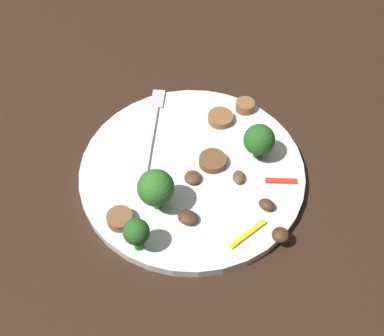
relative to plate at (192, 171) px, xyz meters
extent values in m
plane|color=black|center=(0.00, 0.00, -0.01)|extent=(1.40, 1.40, 0.00)
cylinder|color=white|center=(0.00, 0.00, 0.00)|extent=(0.29, 0.29, 0.01)
cube|color=silver|center=(0.04, 0.05, 0.01)|extent=(0.14, 0.02, 0.00)
cube|color=silver|center=(0.13, 0.04, 0.01)|extent=(0.04, 0.02, 0.00)
cylinder|color=#296420|center=(0.02, -0.09, 0.02)|extent=(0.01, 0.01, 0.02)
sphere|color=#235B1E|center=(0.02, -0.09, 0.04)|extent=(0.04, 0.04, 0.04)
cylinder|color=#347525|center=(-0.06, 0.04, 0.02)|extent=(0.01, 0.01, 0.03)
sphere|color=#2D6B23|center=(-0.06, 0.04, 0.05)|extent=(0.04, 0.04, 0.04)
cylinder|color=#296420|center=(-0.11, 0.07, 0.02)|extent=(0.01, 0.01, 0.03)
sphere|color=#235B1E|center=(-0.11, 0.07, 0.04)|extent=(0.03, 0.03, 0.03)
cylinder|color=brown|center=(0.10, -0.08, 0.01)|extent=(0.04, 0.04, 0.01)
cylinder|color=brown|center=(-0.08, 0.09, 0.01)|extent=(0.04, 0.04, 0.01)
cylinder|color=brown|center=(0.08, -0.04, 0.01)|extent=(0.04, 0.04, 0.01)
cylinder|color=brown|center=(0.01, -0.03, 0.01)|extent=(0.05, 0.05, 0.01)
ellipsoid|color=#422B19|center=(-0.08, 0.01, 0.01)|extent=(0.03, 0.03, 0.01)
ellipsoid|color=#4C331E|center=(-0.02, 0.00, 0.01)|extent=(0.03, 0.03, 0.01)
ellipsoid|color=#422B19|center=(-0.11, -0.10, 0.01)|extent=(0.03, 0.03, 0.01)
ellipsoid|color=brown|center=(-0.02, -0.06, 0.01)|extent=(0.02, 0.02, 0.01)
ellipsoid|color=#422B19|center=(-0.06, -0.09, 0.01)|extent=(0.02, 0.03, 0.01)
cube|color=yellow|center=(-0.10, -0.06, 0.01)|extent=(0.04, 0.05, 0.00)
cube|color=red|center=(-0.03, -0.11, 0.01)|extent=(0.01, 0.04, 0.00)
camera|label=1|loc=(-0.37, 0.02, 0.50)|focal=44.47mm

